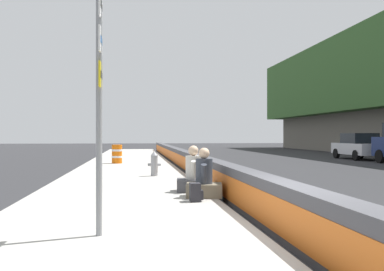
# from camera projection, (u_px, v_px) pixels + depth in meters

# --- Properties ---
(ground_plane) EXTENTS (160.00, 160.00, 0.00)m
(ground_plane) POSITION_uv_depth(u_px,v_px,m) (293.00, 242.00, 6.64)
(ground_plane) COLOR #2B2B2D
(ground_plane) RESTS_ON ground
(sidewalk_strip) EXTENTS (80.00, 4.40, 0.14)m
(sidewalk_strip) POSITION_uv_depth(u_px,v_px,m) (112.00, 242.00, 6.30)
(sidewalk_strip) COLOR #A8A59E
(sidewalk_strip) RESTS_ON ground_plane
(jersey_barrier) EXTENTS (76.00, 0.45, 0.85)m
(jersey_barrier) POSITION_uv_depth(u_px,v_px,m) (293.00, 213.00, 6.64)
(jersey_barrier) COLOR #47474C
(jersey_barrier) RESTS_ON ground_plane
(route_sign_post) EXTENTS (0.44, 0.09, 3.60)m
(route_sign_post) POSITION_uv_depth(u_px,v_px,m) (100.00, 90.00, 6.42)
(route_sign_post) COLOR gray
(route_sign_post) RESTS_ON sidewalk_strip
(fire_hydrant) EXTENTS (0.26, 0.46, 0.88)m
(fire_hydrant) POSITION_uv_depth(u_px,v_px,m) (154.00, 163.00, 15.83)
(fire_hydrant) COLOR gray
(fire_hydrant) RESTS_ON sidewalk_strip
(seated_person_foreground) EXTENTS (0.82, 0.92, 1.15)m
(seated_person_foreground) POSITION_uv_depth(u_px,v_px,m) (204.00, 181.00, 10.46)
(seated_person_foreground) COLOR #706651
(seated_person_foreground) RESTS_ON sidewalk_strip
(seated_person_middle) EXTENTS (0.80, 0.91, 1.17)m
(seated_person_middle) POSITION_uv_depth(u_px,v_px,m) (193.00, 177.00, 11.48)
(seated_person_middle) COLOR #424247
(seated_person_middle) RESTS_ON sidewalk_strip
(backpack) EXTENTS (0.32, 0.28, 0.40)m
(backpack) POSITION_uv_depth(u_px,v_px,m) (196.00, 192.00, 9.74)
(backpack) COLOR #232328
(backpack) RESTS_ON sidewalk_strip
(construction_barrel) EXTENTS (0.54, 0.54, 0.95)m
(construction_barrel) POSITION_uv_depth(u_px,v_px,m) (117.00, 154.00, 22.89)
(construction_barrel) COLOR orange
(construction_barrel) RESTS_ON sidewalk_strip
(parked_car_midline) EXTENTS (4.54, 2.04, 1.71)m
(parked_car_midline) POSITION_uv_depth(u_px,v_px,m) (359.00, 146.00, 29.18)
(parked_car_midline) COLOR silver
(parked_car_midline) RESTS_ON ground_plane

